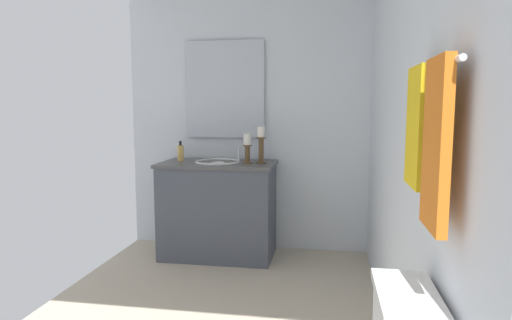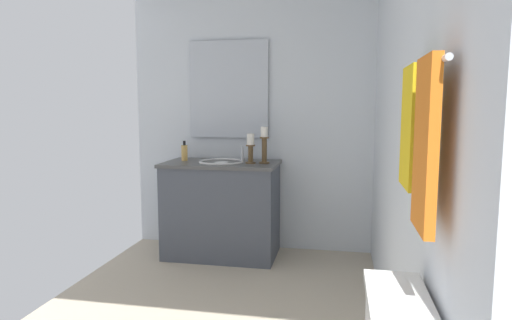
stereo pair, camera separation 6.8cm
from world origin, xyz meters
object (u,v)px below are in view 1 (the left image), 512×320
(mirror, at_px, (225,89))
(towel_near_vanity, at_px, (416,127))
(vanity_cabinet, at_px, (218,209))
(towel_bar, at_px, (434,68))
(candle_holder_short, at_px, (247,148))
(candle_holder_tall, at_px, (261,144))
(soap_bottle, at_px, (181,153))
(sink_basin, at_px, (218,167))
(towel_center, at_px, (436,145))

(mirror, distance_m, towel_near_vanity, 2.69)
(vanity_cabinet, xyz_separation_m, towel_bar, (2.23, 1.29, 1.03))
(mirror, xyz_separation_m, towel_bar, (2.51, 1.28, -0.04))
(vanity_cabinet, distance_m, mirror, 1.10)
(candle_holder_short, relative_size, towel_near_vanity, 0.60)
(candle_holder_tall, bearing_deg, soap_bottle, -93.80)
(sink_basin, xyz_separation_m, towel_center, (2.38, 1.27, 0.41))
(towel_near_vanity, bearing_deg, vanity_cabinet, -148.66)
(vanity_cabinet, distance_m, candle_holder_tall, 0.71)
(mirror, xyz_separation_m, towel_center, (2.66, 1.27, -0.27))
(towel_center, bearing_deg, sink_basin, -152.02)
(candle_holder_short, relative_size, towel_bar, 0.42)
(mirror, height_order, candle_holder_short, mirror)
(candle_holder_short, xyz_separation_m, towel_center, (2.35, 1.00, 0.24))
(soap_bottle, relative_size, towel_bar, 0.30)
(towel_near_vanity, bearing_deg, towel_center, 0.00)
(candle_holder_tall, bearing_deg, towel_near_vanity, 23.00)
(vanity_cabinet, relative_size, towel_center, 2.02)
(sink_basin, height_order, towel_near_vanity, towel_near_vanity)
(sink_basin, relative_size, towel_near_vanity, 0.94)
(candle_holder_tall, distance_m, towel_bar, 2.44)
(candle_holder_tall, bearing_deg, towel_center, 20.32)
(sink_basin, height_order, candle_holder_short, candle_holder_short)
(sink_basin, xyz_separation_m, candle_holder_tall, (0.01, 0.39, 0.21))
(candle_holder_tall, bearing_deg, mirror, -126.55)
(sink_basin, bearing_deg, mirror, -179.80)
(vanity_cabinet, distance_m, towel_near_vanity, 2.57)
(candle_holder_tall, xyz_separation_m, towel_bar, (2.23, 0.90, 0.44))
(sink_basin, distance_m, soap_bottle, 0.38)
(vanity_cabinet, xyz_separation_m, towel_center, (2.38, 1.27, 0.80))
(candle_holder_tall, xyz_separation_m, towel_near_vanity, (2.07, 0.88, 0.24))
(mirror, bearing_deg, towel_center, 25.44)
(sink_basin, height_order, towel_bar, towel_bar)
(soap_bottle, distance_m, towel_bar, 2.85)
(vanity_cabinet, distance_m, sink_basin, 0.38)
(towel_near_vanity, bearing_deg, soap_bottle, -142.60)
(towel_center, bearing_deg, towel_bar, 173.23)
(soap_bottle, bearing_deg, towel_near_vanity, 37.40)
(vanity_cabinet, bearing_deg, towel_near_vanity, 31.34)
(mirror, xyz_separation_m, candle_holder_tall, (0.29, 0.39, -0.48))
(vanity_cabinet, height_order, sink_basin, sink_basin)
(sink_basin, relative_size, candle_holder_short, 1.57)
(towel_near_vanity, bearing_deg, sink_basin, -148.68)
(candle_holder_short, bearing_deg, mirror, -139.14)
(towel_bar, bearing_deg, towel_center, -6.77)
(sink_basin, bearing_deg, candle_holder_tall, 89.03)
(mirror, height_order, soap_bottle, mirror)
(mirror, bearing_deg, vanity_cabinet, -0.01)
(sink_basin, xyz_separation_m, soap_bottle, (-0.04, -0.36, 0.11))
(mirror, distance_m, soap_bottle, 0.71)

